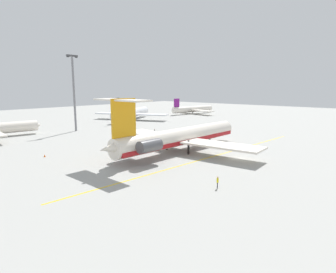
{
  "coord_description": "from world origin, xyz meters",
  "views": [
    {
      "loc": [
        -54.5,
        -27.2,
        15.07
      ],
      "look_at": [
        -1.96,
        18.0,
        3.02
      ],
      "focal_mm": 30.96,
      "sensor_mm": 36.0,
      "label": 1
    }
  ],
  "objects_px": {
    "ground_crew_near_nose": "(155,131)",
    "ground_crew_near_tail": "(218,181)",
    "airliner_mid_right": "(132,113)",
    "light_mast": "(74,90)",
    "safety_cone_nose": "(45,156)",
    "airliner_far_right": "(194,109)",
    "main_jetliner": "(177,137)"
  },
  "relations": [
    {
      "from": "ground_crew_near_nose",
      "to": "light_mast",
      "type": "xyz_separation_m",
      "value": [
        -12.6,
        25.05,
        12.74
      ]
    },
    {
      "from": "main_jetliner",
      "to": "airliner_far_right",
      "type": "height_order",
      "value": "main_jetliner"
    },
    {
      "from": "light_mast",
      "to": "safety_cone_nose",
      "type": "bearing_deg",
      "value": -131.9
    },
    {
      "from": "ground_crew_near_tail",
      "to": "safety_cone_nose",
      "type": "height_order",
      "value": "ground_crew_near_tail"
    },
    {
      "from": "ground_crew_near_nose",
      "to": "ground_crew_near_tail",
      "type": "distance_m",
      "value": 50.96
    },
    {
      "from": "ground_crew_near_tail",
      "to": "ground_crew_near_nose",
      "type": "bearing_deg",
      "value": 125.91
    },
    {
      "from": "airliner_far_right",
      "to": "ground_crew_near_tail",
      "type": "distance_m",
      "value": 120.25
    },
    {
      "from": "safety_cone_nose",
      "to": "ground_crew_near_nose",
      "type": "bearing_deg",
      "value": 4.11
    },
    {
      "from": "airliner_far_right",
      "to": "safety_cone_nose",
      "type": "xyz_separation_m",
      "value": [
        -103.03,
        -34.51,
        -2.28
      ]
    },
    {
      "from": "main_jetliner",
      "to": "ground_crew_near_nose",
      "type": "height_order",
      "value": "main_jetliner"
    },
    {
      "from": "airliner_far_right",
      "to": "light_mast",
      "type": "bearing_deg",
      "value": -163.88
    },
    {
      "from": "airliner_far_right",
      "to": "ground_crew_near_nose",
      "type": "xyz_separation_m",
      "value": [
        -65.54,
        -31.81,
        -1.47
      ]
    },
    {
      "from": "ground_crew_near_nose",
      "to": "ground_crew_near_tail",
      "type": "height_order",
      "value": "ground_crew_near_tail"
    },
    {
      "from": "airliner_mid_right",
      "to": "light_mast",
      "type": "bearing_deg",
      "value": 173.65
    },
    {
      "from": "main_jetliner",
      "to": "light_mast",
      "type": "bearing_deg",
      "value": 89.0
    },
    {
      "from": "airliner_mid_right",
      "to": "ground_crew_near_nose",
      "type": "bearing_deg",
      "value": -146.35
    },
    {
      "from": "main_jetliner",
      "to": "airliner_far_right",
      "type": "bearing_deg",
      "value": 35.32
    },
    {
      "from": "ground_crew_near_nose",
      "to": "safety_cone_nose",
      "type": "relative_size",
      "value": 3.11
    },
    {
      "from": "safety_cone_nose",
      "to": "light_mast",
      "type": "bearing_deg",
      "value": 48.1
    },
    {
      "from": "safety_cone_nose",
      "to": "main_jetliner",
      "type": "bearing_deg",
      "value": -39.59
    },
    {
      "from": "airliner_mid_right",
      "to": "airliner_far_right",
      "type": "bearing_deg",
      "value": -29.46
    },
    {
      "from": "ground_crew_near_tail",
      "to": "light_mast",
      "type": "relative_size",
      "value": 0.07
    },
    {
      "from": "airliner_far_right",
      "to": "ground_crew_near_nose",
      "type": "relative_size",
      "value": 16.87
    },
    {
      "from": "light_mast",
      "to": "airliner_mid_right",
      "type": "bearing_deg",
      "value": 17.22
    },
    {
      "from": "ground_crew_near_tail",
      "to": "light_mast",
      "type": "xyz_separation_m",
      "value": [
        17.39,
        66.25,
        12.66
      ]
    },
    {
      "from": "ground_crew_near_nose",
      "to": "main_jetliner",
      "type": "bearing_deg",
      "value": -111.99
    },
    {
      "from": "ground_crew_near_tail",
      "to": "light_mast",
      "type": "height_order",
      "value": "light_mast"
    },
    {
      "from": "airliner_mid_right",
      "to": "ground_crew_near_tail",
      "type": "height_order",
      "value": "airliner_mid_right"
    },
    {
      "from": "main_jetliner",
      "to": "safety_cone_nose",
      "type": "height_order",
      "value": "main_jetliner"
    },
    {
      "from": "airliner_far_right",
      "to": "ground_crew_near_tail",
      "type": "xyz_separation_m",
      "value": [
        -95.53,
        -73.02,
        -1.39
      ]
    },
    {
      "from": "airliner_mid_right",
      "to": "main_jetliner",
      "type": "bearing_deg",
      "value": -147.16
    },
    {
      "from": "airliner_far_right",
      "to": "main_jetliner",
      "type": "bearing_deg",
      "value": -135.37
    }
  ]
}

